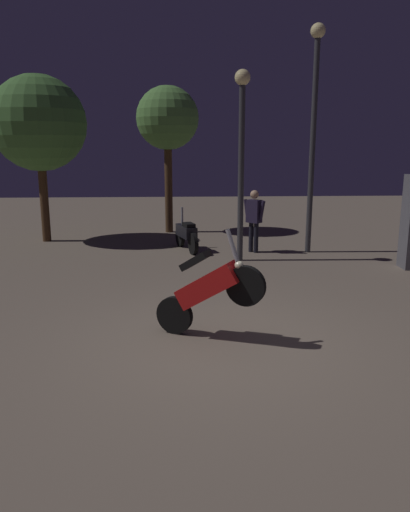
{
  "coord_description": "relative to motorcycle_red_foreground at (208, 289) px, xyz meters",
  "views": [
    {
      "loc": [
        -0.56,
        -6.41,
        2.73
      ],
      "look_at": [
        -0.17,
        1.17,
        1.0
      ],
      "focal_mm": 34.22,
      "sensor_mm": 36.0,
      "label": 1
    }
  ],
  "objects": [
    {
      "name": "person_rider_beside",
      "position": [
        1.51,
        5.77,
        0.21
      ],
      "size": [
        0.54,
        0.52,
        1.61
      ],
      "rotation": [
        0.0,
        0.0,
        0.81
      ],
      "color": "black",
      "rests_on": "ground_plane"
    },
    {
      "name": "streetlamp_near",
      "position": [
        2.93,
        5.73,
        2.74
      ],
      "size": [
        0.36,
        0.36,
        5.56
      ],
      "color": "#38383D",
      "rests_on": "ground_plane"
    },
    {
      "name": "motorcycle_red_foreground",
      "position": [
        0.0,
        0.0,
        0.0
      ],
      "size": [
        1.52,
        0.85,
        1.63
      ],
      "rotation": [
        0.0,
        0.0,
        -0.48
      ],
      "color": "black",
      "rests_on": "ground_plane"
    },
    {
      "name": "ground_plane",
      "position": [
        0.18,
        -0.17,
        -0.74
      ],
      "size": [
        40.0,
        40.0,
        0.0
      ],
      "primitive_type": "plane",
      "color": "#756656"
    },
    {
      "name": "streetlamp_far",
      "position": [
        1.04,
        4.87,
        2.09
      ],
      "size": [
        0.36,
        0.36,
        4.39
      ],
      "color": "#38383D",
      "rests_on": "ground_plane"
    },
    {
      "name": "tree_center_bg",
      "position": [
        -0.74,
        8.93,
        2.75
      ],
      "size": [
        1.92,
        1.92,
        4.5
      ],
      "color": "#4C331E",
      "rests_on": "ground_plane"
    },
    {
      "name": "motorcycle_black_parked_left",
      "position": [
        -0.23,
        6.09,
        -0.31
      ],
      "size": [
        0.59,
        1.61,
        1.11
      ],
      "rotation": [
        0.0,
        0.0,
        1.87
      ],
      "color": "black",
      "rests_on": "ground_plane"
    },
    {
      "name": "tree_left_bg",
      "position": [
        -4.27,
        7.59,
        2.56
      ],
      "size": [
        2.63,
        2.63,
        4.63
      ],
      "color": "#4C331E",
      "rests_on": "ground_plane"
    }
  ]
}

